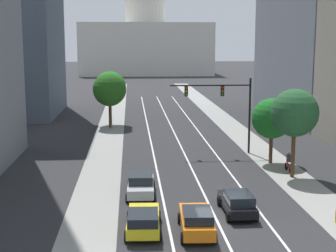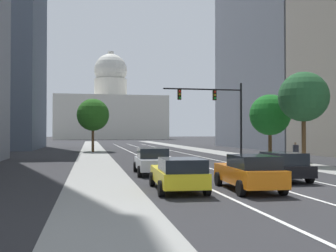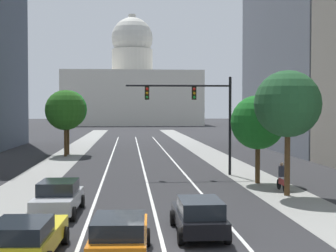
{
  "view_description": "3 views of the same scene",
  "coord_description": "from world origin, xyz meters",
  "px_view_note": "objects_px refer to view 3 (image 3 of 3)",
  "views": [
    {
      "loc": [
        -5.17,
        -28.83,
        10.83
      ],
      "look_at": [
        -2.0,
        13.56,
        3.66
      ],
      "focal_mm": 54.26,
      "sensor_mm": 36.0,
      "label": 1
    },
    {
      "loc": [
        -8.21,
        -17.54,
        2.47
      ],
      "look_at": [
        -1.43,
        16.51,
        3.07
      ],
      "focal_mm": 42.36,
      "sensor_mm": 36.0,
      "label": 2
    },
    {
      "loc": [
        -1.22,
        -17.64,
        4.91
      ],
      "look_at": [
        2.12,
        24.42,
        3.48
      ],
      "focal_mm": 53.34,
      "sensor_mm": 36.0,
      "label": 3
    }
  ],
  "objects_px": {
    "capitol_building": "(132,91)",
    "street_tree_near_right": "(288,104)",
    "cyclist": "(282,177)",
    "street_tree_near_left": "(68,109)",
    "car_silver": "(58,197)",
    "car_yellow": "(27,237)",
    "traffic_signal_mast": "(199,106)",
    "car_orange": "(120,237)",
    "car_black": "(199,216)",
    "street_tree_mid_right": "(258,123)",
    "street_tree_mid_left": "(65,110)"
  },
  "relations": [
    {
      "from": "capitol_building",
      "to": "car_orange",
      "type": "relative_size",
      "value": 8.9
    },
    {
      "from": "capitol_building",
      "to": "street_tree_mid_left",
      "type": "relative_size",
      "value": 6.04
    },
    {
      "from": "traffic_signal_mast",
      "to": "cyclist",
      "type": "bearing_deg",
      "value": -61.73
    },
    {
      "from": "car_black",
      "to": "car_orange",
      "type": "height_order",
      "value": "car_orange"
    },
    {
      "from": "street_tree_near_left",
      "to": "street_tree_mid_left",
      "type": "height_order",
      "value": "street_tree_near_left"
    },
    {
      "from": "car_silver",
      "to": "street_tree_mid_left",
      "type": "xyz_separation_m",
      "value": [
        -3.24,
        28.78,
        4.0
      ]
    },
    {
      "from": "cyclist",
      "to": "car_black",
      "type": "bearing_deg",
      "value": 144.75
    },
    {
      "from": "cyclist",
      "to": "car_orange",
      "type": "bearing_deg",
      "value": 141.73
    },
    {
      "from": "car_yellow",
      "to": "car_orange",
      "type": "distance_m",
      "value": 3.03
    },
    {
      "from": "capitol_building",
      "to": "street_tree_mid_right",
      "type": "relative_size",
      "value": 7.15
    },
    {
      "from": "car_orange",
      "to": "street_tree_mid_left",
      "type": "height_order",
      "value": "street_tree_mid_left"
    },
    {
      "from": "street_tree_near_right",
      "to": "car_yellow",
      "type": "bearing_deg",
      "value": -137.79
    },
    {
      "from": "car_orange",
      "to": "traffic_signal_mast",
      "type": "relative_size",
      "value": 0.6
    },
    {
      "from": "traffic_signal_mast",
      "to": "street_tree_near_left",
      "type": "height_order",
      "value": "traffic_signal_mast"
    },
    {
      "from": "car_yellow",
      "to": "street_tree_mid_left",
      "type": "distance_m",
      "value": 36.23
    },
    {
      "from": "cyclist",
      "to": "street_tree_near_left",
      "type": "distance_m",
      "value": 30.04
    },
    {
      "from": "street_tree_mid_left",
      "to": "car_silver",
      "type": "bearing_deg",
      "value": -83.57
    },
    {
      "from": "car_orange",
      "to": "street_tree_near_left",
      "type": "distance_m",
      "value": 39.1
    },
    {
      "from": "car_silver",
      "to": "street_tree_near_right",
      "type": "xyz_separation_m",
      "value": [
        12.25,
        4.04,
        4.38
      ]
    },
    {
      "from": "capitol_building",
      "to": "cyclist",
      "type": "bearing_deg",
      "value": -86.46
    },
    {
      "from": "car_orange",
      "to": "street_tree_mid_left",
      "type": "bearing_deg",
      "value": 12.31
    },
    {
      "from": "street_tree_near_right",
      "to": "cyclist",
      "type": "bearing_deg",
      "value": 82.92
    },
    {
      "from": "car_orange",
      "to": "traffic_signal_mast",
      "type": "height_order",
      "value": "traffic_signal_mast"
    },
    {
      "from": "car_black",
      "to": "street_tree_mid_left",
      "type": "height_order",
      "value": "street_tree_mid_left"
    },
    {
      "from": "cyclist",
      "to": "street_tree_near_left",
      "type": "bearing_deg",
      "value": 29.4
    },
    {
      "from": "capitol_building",
      "to": "car_silver",
      "type": "xyz_separation_m",
      "value": [
        -4.5,
        -133.96,
        -9.87
      ]
    },
    {
      "from": "capitol_building",
      "to": "street_tree_mid_left",
      "type": "bearing_deg",
      "value": -94.21
    },
    {
      "from": "car_silver",
      "to": "car_orange",
      "type": "xyz_separation_m",
      "value": [
        2.99,
        -7.47,
        -0.0
      ]
    },
    {
      "from": "traffic_signal_mast",
      "to": "cyclist",
      "type": "xyz_separation_m",
      "value": [
        3.99,
        -7.42,
        -4.29
      ]
    },
    {
      "from": "street_tree_mid_left",
      "to": "street_tree_near_left",
      "type": "bearing_deg",
      "value": 90.24
    },
    {
      "from": "capitol_building",
      "to": "street_tree_near_left",
      "type": "bearing_deg",
      "value": -94.3
    },
    {
      "from": "street_tree_mid_right",
      "to": "cyclist",
      "type": "bearing_deg",
      "value": -78.49
    },
    {
      "from": "car_silver",
      "to": "street_tree_near_right",
      "type": "relative_size",
      "value": 0.63
    },
    {
      "from": "car_yellow",
      "to": "street_tree_mid_right",
      "type": "height_order",
      "value": "street_tree_mid_right"
    },
    {
      "from": "street_tree_near_left",
      "to": "street_tree_mid_right",
      "type": "relative_size",
      "value": 1.19
    },
    {
      "from": "car_silver",
      "to": "street_tree_near_right",
      "type": "distance_m",
      "value": 13.62
    },
    {
      "from": "car_yellow",
      "to": "car_orange",
      "type": "bearing_deg",
      "value": -94.83
    },
    {
      "from": "car_black",
      "to": "street_tree_mid_right",
      "type": "relative_size",
      "value": 0.77
    },
    {
      "from": "car_black",
      "to": "cyclist",
      "type": "relative_size",
      "value": 2.62
    },
    {
      "from": "car_silver",
      "to": "street_tree_near_left",
      "type": "xyz_separation_m",
      "value": [
        -3.25,
        30.91,
        4.07
      ]
    },
    {
      "from": "car_black",
      "to": "street_tree_near_right",
      "type": "relative_size",
      "value": 0.63
    },
    {
      "from": "car_black",
      "to": "street_tree_near_right",
      "type": "height_order",
      "value": "street_tree_near_right"
    },
    {
      "from": "car_yellow",
      "to": "street_tree_mid_left",
      "type": "relative_size",
      "value": 0.68
    },
    {
      "from": "car_yellow",
      "to": "cyclist",
      "type": "height_order",
      "value": "cyclist"
    },
    {
      "from": "car_silver",
      "to": "traffic_signal_mast",
      "type": "relative_size",
      "value": 0.58
    },
    {
      "from": "capitol_building",
      "to": "car_black",
      "type": "height_order",
      "value": "capitol_building"
    },
    {
      "from": "car_yellow",
      "to": "traffic_signal_mast",
      "type": "height_order",
      "value": "traffic_signal_mast"
    },
    {
      "from": "car_yellow",
      "to": "cyclist",
      "type": "xyz_separation_m",
      "value": [
        12.46,
        12.69,
        0.1
      ]
    },
    {
      "from": "capitol_building",
      "to": "street_tree_near_right",
      "type": "xyz_separation_m",
      "value": [
        7.75,
        -129.92,
        -5.48
      ]
    },
    {
      "from": "cyclist",
      "to": "street_tree_near_left",
      "type": "xyz_separation_m",
      "value": [
        -15.7,
        25.3,
        4.02
      ]
    }
  ]
}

